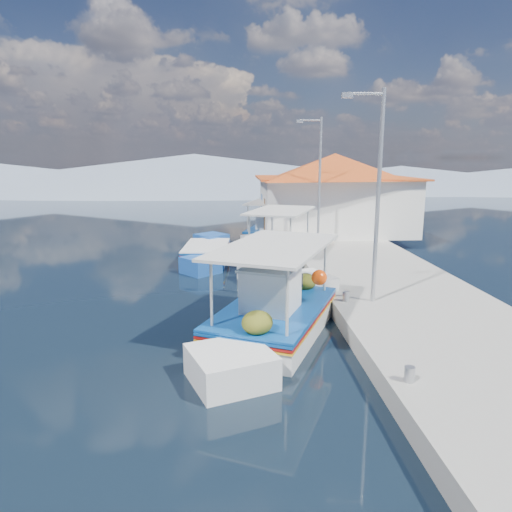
{
  "coord_description": "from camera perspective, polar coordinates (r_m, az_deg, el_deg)",
  "views": [
    {
      "loc": [
        0.5,
        -10.89,
        4.66
      ],
      "look_at": [
        1.28,
        4.79,
        1.3
      ],
      "focal_mm": 32.32,
      "sensor_mm": 36.0,
      "label": 1
    }
  ],
  "objects": [
    {
      "name": "lamp_post_near",
      "position": [
        13.52,
        14.57,
        8.27
      ],
      "size": [
        1.21,
        0.14,
        6.0
      ],
      "color": "#A5A8AD",
      "rests_on": "quay"
    },
    {
      "name": "mountain_ridge",
      "position": [
        67.21,
        2.37,
        9.82
      ],
      "size": [
        171.4,
        96.0,
        5.5
      ],
      "color": "gray",
      "rests_on": "ground"
    },
    {
      "name": "bollards",
      "position": [
        16.95,
        8.47,
        -1.74
      ],
      "size": [
        0.2,
        17.2,
        0.3
      ],
      "color": "#A5A8AD",
      "rests_on": "quay"
    },
    {
      "name": "ground",
      "position": [
        11.85,
        -5.13,
        -11.12
      ],
      "size": [
        160.0,
        160.0,
        0.0
      ],
      "primitive_type": "plane",
      "color": "black",
      "rests_on": "ground"
    },
    {
      "name": "caique_green_canopy",
      "position": [
        20.14,
        2.88,
        -0.12
      ],
      "size": [
        3.86,
        6.89,
        2.76
      ],
      "rotation": [
        0.0,
        0.0,
        0.36
      ],
      "color": "silver",
      "rests_on": "ground"
    },
    {
      "name": "harbor_building",
      "position": [
        26.57,
        9.64,
        7.84
      ],
      "size": [
        10.49,
        10.49,
        4.4
      ],
      "color": "white",
      "rests_on": "quay"
    },
    {
      "name": "quay",
      "position": [
        18.27,
        14.46,
        -2.28
      ],
      "size": [
        5.0,
        44.0,
        0.5
      ],
      "primitive_type": "cube",
      "color": "gray",
      "rests_on": "ground"
    },
    {
      "name": "lamp_post_far",
      "position": [
        22.26,
        7.65,
        9.89
      ],
      "size": [
        1.21,
        0.14,
        6.0
      ],
      "color": "#A5A8AD",
      "rests_on": "quay"
    },
    {
      "name": "caique_far",
      "position": [
        26.7,
        1.51,
        3.0
      ],
      "size": [
        3.36,
        6.69,
        2.45
      ],
      "rotation": [
        0.0,
        0.0,
        0.29
      ],
      "color": "silver",
      "rests_on": "ground"
    },
    {
      "name": "caique_blue_hull",
      "position": [
        21.31,
        -6.14,
        0.22
      ],
      "size": [
        2.1,
        6.41,
        1.14
      ],
      "rotation": [
        0.0,
        0.0,
        0.05
      ],
      "color": "#1C50A8",
      "rests_on": "ground"
    },
    {
      "name": "main_caique",
      "position": [
        12.51,
        2.13,
        -7.25
      ],
      "size": [
        4.48,
        7.54,
        2.71
      ],
      "rotation": [
        0.0,
        0.0,
        0.41
      ],
      "color": "silver",
      "rests_on": "ground"
    }
  ]
}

